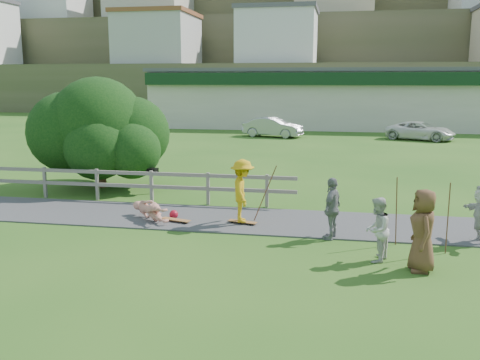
{
  "coord_description": "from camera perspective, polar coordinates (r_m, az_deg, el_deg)",
  "views": [
    {
      "loc": [
        4.33,
        -13.79,
        4.18
      ],
      "look_at": [
        1.34,
        2.0,
        1.14
      ],
      "focal_mm": 40.0,
      "sensor_mm": 36.0,
      "label": 1
    }
  ],
  "objects": [
    {
      "name": "ground",
      "position": [
        15.05,
        -6.48,
        -5.49
      ],
      "size": [
        260.0,
        260.0,
        0.0
      ],
      "primitive_type": "plane",
      "color": "#275819",
      "rests_on": "ground"
    },
    {
      "name": "path",
      "position": [
        16.43,
        -4.94,
        -4.0
      ],
      "size": [
        34.0,
        3.0,
        0.04
      ],
      "primitive_type": "cube",
      "color": "#3E3E41",
      "rests_on": "ground"
    },
    {
      "name": "fence",
      "position": [
        19.6,
        -16.64,
        0.1
      ],
      "size": [
        15.05,
        0.1,
        1.1
      ],
      "color": "slate",
      "rests_on": "ground"
    },
    {
      "name": "strip_mall",
      "position": [
        48.76,
        10.45,
        8.66
      ],
      "size": [
        32.5,
        10.75,
        5.1
      ],
      "color": "beige",
      "rests_on": "ground"
    },
    {
      "name": "hillside",
      "position": [
        105.68,
        8.67,
        16.16
      ],
      "size": [
        220.0,
        67.0,
        47.5
      ],
      "color": "#4A5130",
      "rests_on": "ground"
    },
    {
      "name": "skater_rider",
      "position": [
        15.41,
        0.26,
        -1.53
      ],
      "size": [
        0.92,
        1.3,
        1.83
      ],
      "primitive_type": "imported",
      "rotation": [
        0.0,
        0.0,
        1.79
      ],
      "color": "gold",
      "rests_on": "ground"
    },
    {
      "name": "skater_fallen",
      "position": [
        16.21,
        -9.5,
        -3.21
      ],
      "size": [
        1.5,
        1.58,
        0.64
      ],
      "primitive_type": "imported",
      "rotation": [
        0.0,
        0.0,
        0.82
      ],
      "color": "tan",
      "rests_on": "ground"
    },
    {
      "name": "spectator_a",
      "position": [
        12.78,
        14.42,
        -5.15
      ],
      "size": [
        0.78,
        0.89,
        1.52
      ],
      "primitive_type": "imported",
      "rotation": [
        0.0,
        0.0,
        4.39
      ],
      "color": "beige",
      "rests_on": "ground"
    },
    {
      "name": "spectator_b",
      "position": [
        14.28,
        9.8,
        -3.01
      ],
      "size": [
        0.7,
        1.05,
        1.66
      ],
      "primitive_type": "imported",
      "rotation": [
        0.0,
        0.0,
        4.38
      ],
      "color": "gray",
      "rests_on": "ground"
    },
    {
      "name": "spectator_c",
      "position": [
        12.39,
        18.93,
        -5.12
      ],
      "size": [
        0.66,
        0.95,
        1.85
      ],
      "primitive_type": "imported",
      "rotation": [
        0.0,
        0.0,
        4.79
      ],
      "color": "brown",
      "rests_on": "ground"
    },
    {
      "name": "car_silver",
      "position": [
        39.32,
        3.51,
        5.64
      ],
      "size": [
        4.58,
        2.5,
        1.43
      ],
      "primitive_type": "imported",
      "rotation": [
        0.0,
        0.0,
        1.33
      ],
      "color": "#9E9FA5",
      "rests_on": "ground"
    },
    {
      "name": "car_white",
      "position": [
        39.31,
        18.66,
        4.99
      ],
      "size": [
        5.08,
        3.63,
        1.29
      ],
      "primitive_type": "imported",
      "rotation": [
        0.0,
        0.0,
        1.21
      ],
      "color": "silver",
      "rests_on": "ground"
    },
    {
      "name": "tree",
      "position": [
        21.47,
        -14.81,
        3.93
      ],
      "size": [
        5.94,
        5.94,
        3.55
      ],
      "primitive_type": null,
      "color": "black",
      "rests_on": "ground"
    },
    {
      "name": "bbq",
      "position": [
        19.98,
        -9.42,
        -0.1
      ],
      "size": [
        0.49,
        0.4,
        0.96
      ],
      "primitive_type": null,
      "rotation": [
        0.0,
        0.0,
        -0.14
      ],
      "color": "black",
      "rests_on": "ground"
    },
    {
      "name": "longboard_rider",
      "position": [
        15.61,
        0.26,
        -4.63
      ],
      "size": [
        0.89,
        0.41,
        0.1
      ],
      "primitive_type": null,
      "rotation": [
        0.0,
        0.0,
        -0.24
      ],
      "color": "olive",
      "rests_on": "ground"
    },
    {
      "name": "longboard_fallen",
      "position": [
        15.93,
        -6.88,
        -4.38
      ],
      "size": [
        0.96,
        0.49,
        0.1
      ],
      "primitive_type": null,
      "rotation": [
        0.0,
        0.0,
        -0.29
      ],
      "color": "olive",
      "rests_on": "ground"
    },
    {
      "name": "helmet",
      "position": [
        16.38,
        -7.08,
        -3.67
      ],
      "size": [
        0.27,
        0.27,
        0.27
      ],
      "primitive_type": "sphere",
      "color": "#A41024",
      "rests_on": "ground"
    },
    {
      "name": "pole_rider",
      "position": [
        15.7,
        2.68,
        -1.29
      ],
      "size": [
        0.03,
        0.03,
        1.84
      ],
      "primitive_type": "cylinder",
      "color": "brown",
      "rests_on": "ground"
    },
    {
      "name": "pole_spec_left",
      "position": [
        14.14,
        16.34,
        -3.22
      ],
      "size": [
        0.03,
        0.03,
        1.76
      ],
      "primitive_type": "cylinder",
      "color": "brown",
      "rests_on": "ground"
    },
    {
      "name": "pole_spec_right",
      "position": [
        13.82,
        21.29,
        -3.85
      ],
      "size": [
        0.03,
        0.03,
        1.76
      ],
      "primitive_type": "cylinder",
      "color": "brown",
      "rests_on": "ground"
    }
  ]
}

